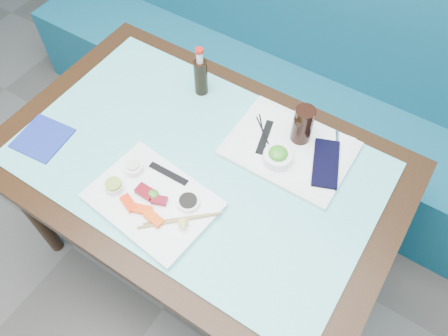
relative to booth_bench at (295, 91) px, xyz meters
The scene contains 34 objects.
booth_bench is the anchor object (origin of this frame).
dining_table 0.89m from the booth_bench, 90.00° to the right, with size 1.40×0.90×0.75m.
glass_top 0.92m from the booth_bench, 90.00° to the right, with size 1.22×0.76×0.01m, color #65CAC8.
sashimi_plate 1.12m from the booth_bench, 91.34° to the right, with size 0.39×0.28×0.02m, color white.
salmon_left 1.18m from the booth_bench, 93.86° to the right, with size 0.06×0.03×0.02m, color #FD2E0A.
salmon_mid 1.17m from the booth_bench, 91.28° to the right, with size 0.06×0.03×0.01m, color #FF430A.
salmon_right 1.18m from the booth_bench, 88.68° to the right, with size 0.07×0.03×0.02m, color #FF4E0A.
tuna_left 1.12m from the booth_bench, 92.99° to the right, with size 0.06×0.04×0.02m, color maroon.
tuna_right 1.12m from the booth_bench, 89.97° to the right, with size 0.05×0.03×0.02m, color maroon.
seaweed_garnish 1.12m from the booth_bench, 91.62° to the right, with size 0.04×0.04×0.02m, color #368A20.
ramekin_wasabi 1.17m from the booth_bench, 97.85° to the right, with size 0.06×0.06×0.02m, color white.
wasabi_fill 1.18m from the booth_bench, 97.85° to the right, with size 0.05×0.05×0.01m, color #8FAA37.
ramekin_ginger 1.09m from the booth_bench, 98.26° to the right, with size 0.06×0.06×0.03m, color white.
ginger_fill 1.09m from the booth_bench, 98.26° to the right, with size 0.04×0.04×0.01m, color beige.
soy_dish 1.08m from the booth_bench, 85.40° to the right, with size 0.07×0.07×0.01m, color white.
soy_fill 1.09m from the booth_bench, 85.40° to the right, with size 0.06×0.06×0.01m, color black.
lemon_wedge 1.17m from the booth_bench, 83.63° to the right, with size 0.04×0.04×0.03m, color #FFE878.
chopstick_sleeve 1.03m from the booth_bench, 92.39° to the right, with size 0.15×0.02×0.00m, color black.
wooden_chopstick_a 1.14m from the booth_bench, 85.41° to the right, with size 0.01×0.01×0.21m, color #A4794D.
wooden_chopstick_b 1.14m from the booth_bench, 84.87° to the right, with size 0.01×0.01×0.26m, color #A1844B.
serving_tray 0.78m from the booth_bench, 68.60° to the right, with size 0.42×0.31×0.02m, color white.
paper_placemat 0.78m from the booth_bench, 68.60° to the right, with size 0.39×0.27×0.00m, color white.
seaweed_bowl 0.85m from the booth_bench, 71.44° to the right, with size 0.10×0.10×0.04m, color white.
seaweed_salad 0.86m from the booth_bench, 71.44° to the right, with size 0.07×0.07×0.03m, color #399322.
cola_glass 0.78m from the booth_bench, 65.91° to the right, with size 0.07×0.07×0.14m, color black.
navy_pouch 0.84m from the booth_bench, 58.72° to the right, with size 0.08×0.19×0.02m, color black.
fork 0.76m from the booth_bench, 54.31° to the right, with size 0.01×0.01×0.10m, color white.
black_chopstick_a 0.77m from the booth_bench, 77.04° to the right, with size 0.01×0.01×0.21m, color black.
black_chopstick_b 0.77m from the booth_bench, 76.36° to the right, with size 0.01×0.01×0.20m, color black.
tray_sleeve 0.77m from the booth_bench, 76.70° to the right, with size 0.03×0.16×0.00m, color black.
cola_bottle_body 0.74m from the booth_bench, 107.11° to the right, with size 0.05×0.05×0.15m, color black.
cola_bottle_neck 0.80m from the booth_bench, 107.11° to the right, with size 0.02×0.02×0.05m, color silver.
cola_bottle_cap 0.83m from the booth_bench, 107.11° to the right, with size 0.03×0.03×0.01m, color red.
blue_napkin 1.24m from the booth_bench, 116.00° to the right, with size 0.17×0.17×0.01m, color navy.
Camera 1 is at (0.55, 0.78, 1.98)m, focal length 35.00 mm.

